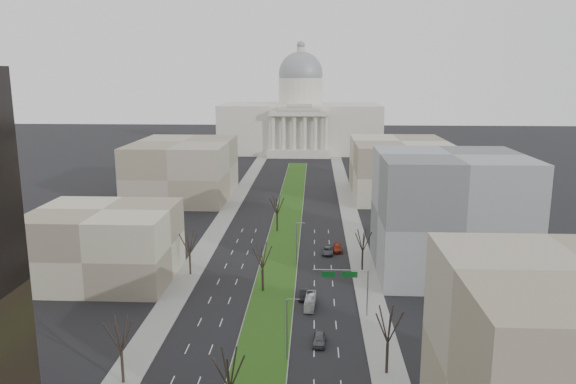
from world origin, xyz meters
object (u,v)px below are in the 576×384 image
(car_grey_near, at_px, (319,339))
(box_van, at_px, (310,301))
(car_black, at_px, (305,294))
(car_grey_far, at_px, (328,251))
(car_red, at_px, (337,248))

(car_grey_near, height_order, box_van, box_van)
(car_black, height_order, car_grey_far, car_black)
(car_grey_near, height_order, car_grey_far, car_grey_near)
(car_grey_near, bearing_deg, car_black, 101.92)
(car_grey_far, relative_size, box_van, 0.76)
(car_red, xyz_separation_m, box_van, (-5.89, -30.95, 0.25))
(car_grey_near, height_order, car_red, car_grey_near)
(car_red, height_order, car_grey_far, car_grey_far)
(car_red, bearing_deg, car_grey_near, -96.06)
(car_red, distance_m, box_van, 31.50)
(car_red, xyz_separation_m, car_grey_far, (-2.21, -1.98, 0.01))
(car_grey_near, bearing_deg, car_red, 88.02)
(car_red, relative_size, box_van, 0.72)
(car_black, distance_m, car_grey_far, 25.83)
(car_grey_near, relative_size, car_grey_far, 0.88)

